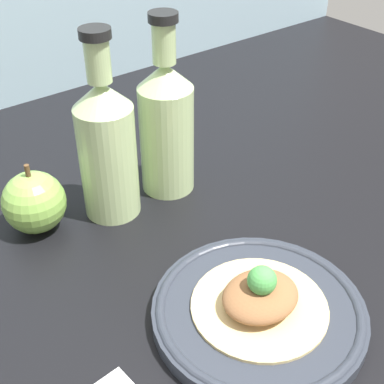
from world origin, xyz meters
The scene contains 6 objects.
ground_plane centered at (0.00, 0.00, -2.00)cm, with size 180.00×110.00×4.00cm, color black.
plate centered at (-1.29, -16.12, 1.12)cm, with size 24.00×24.00×2.11cm.
plated_food centered at (-1.29, -16.12, 3.35)cm, with size 15.25×15.25×5.82cm.
cider_bottle_left centered at (-3.58, 11.45, 10.57)cm, with size 7.83×7.83×26.29cm.
cider_bottle_right centered at (6.14, 11.45, 10.57)cm, with size 7.83×7.83×26.29cm.
apple centered at (-13.77, 14.21, 4.25)cm, with size 8.49×8.49×10.11cm.
Camera 1 is at (-32.25, -43.72, 46.60)cm, focal length 50.00 mm.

